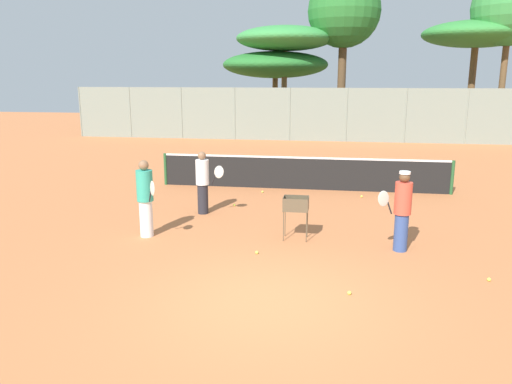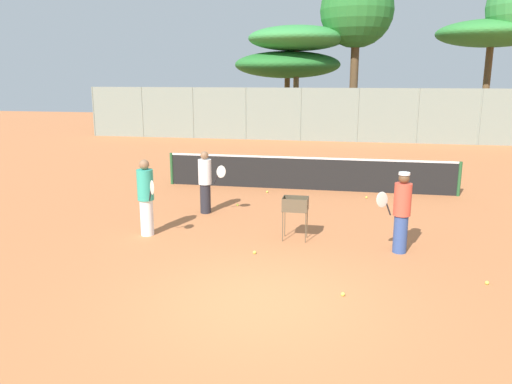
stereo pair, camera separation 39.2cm
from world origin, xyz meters
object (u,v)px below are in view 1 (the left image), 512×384
object	(u,v)px
parked_car	(394,125)
tennis_net	(303,172)
ball_cart	(296,207)
player_yellow_shirt	(145,198)
player_red_cap	(203,182)
player_white_outfit	(402,210)

from	to	relation	value
parked_car	tennis_net	bearing A→B (deg)	-105.88
ball_cart	parked_car	distance (m)	21.90
tennis_net	parked_car	distance (m)	16.94
player_yellow_shirt	ball_cart	xyz separation A→B (m)	(3.40, 0.32, -0.16)
player_red_cap	player_white_outfit	bearing A→B (deg)	-3.70
player_red_cap	player_yellow_shirt	world-z (taller)	player_yellow_shirt
tennis_net	player_yellow_shirt	size ratio (longest dim) A/B	5.29
player_yellow_shirt	player_white_outfit	bearing A→B (deg)	50.13
parked_car	player_yellow_shirt	bearing A→B (deg)	-109.80
player_white_outfit	parked_car	bearing A→B (deg)	-132.64
tennis_net	player_red_cap	size ratio (longest dim) A/B	5.59
player_white_outfit	tennis_net	bearing A→B (deg)	-103.29
ball_cart	tennis_net	bearing A→B (deg)	92.22
tennis_net	player_red_cap	distance (m)	4.15
player_red_cap	player_yellow_shirt	size ratio (longest dim) A/B	0.95
player_red_cap	ball_cart	distance (m)	3.18
player_white_outfit	parked_car	world-z (taller)	player_white_outfit
tennis_net	player_white_outfit	xyz separation A→B (m)	(2.43, -5.56, 0.33)
tennis_net	ball_cart	xyz separation A→B (m)	(0.20, -5.15, 0.19)
player_white_outfit	player_red_cap	xyz separation A→B (m)	(-4.86, 2.21, -0.02)
tennis_net	player_white_outfit	world-z (taller)	player_white_outfit
player_white_outfit	player_red_cap	world-z (taller)	player_white_outfit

